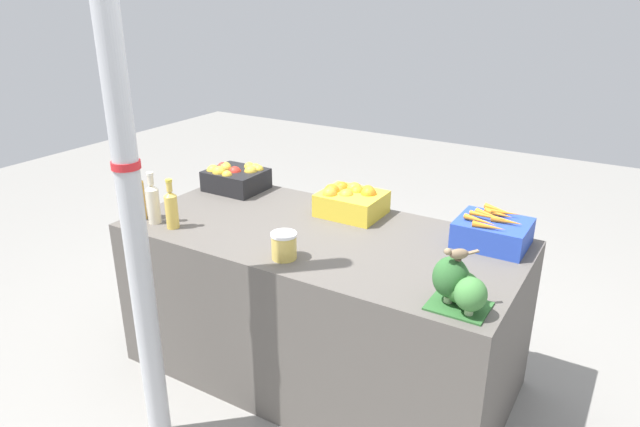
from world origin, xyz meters
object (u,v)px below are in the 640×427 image
juice_bottle_golden (171,208)px  pickle_jar (284,246)px  support_pole (130,194)px  carrot_crate (493,231)px  juice_bottle_cloudy (153,202)px  broccoli_pile (458,285)px  juice_bottle_amber (139,197)px  orange_crate (351,200)px  apple_crate (236,177)px  sparrow_bird (458,254)px

juice_bottle_golden → pickle_jar: (0.67, 0.00, -0.04)m
support_pole → carrot_crate: (1.12, 1.08, -0.31)m
support_pole → juice_bottle_cloudy: size_ratio=8.84×
broccoli_pile → pickle_jar: bearing=179.8°
juice_bottle_golden → pickle_jar: size_ratio=2.10×
broccoli_pile → juice_bottle_amber: juice_bottle_amber is taller
carrot_crate → juice_bottle_golden: juice_bottle_golden is taller
carrot_crate → juice_bottle_golden: bearing=-156.4°
support_pole → orange_crate: support_pole is taller
apple_crate → juice_bottle_golden: juice_bottle_golden is taller
juice_bottle_golden → support_pole: bearing=-58.9°
support_pole → juice_bottle_golden: bearing=121.1°
sparrow_bird → juice_bottle_amber: bearing=-39.4°
orange_crate → pickle_jar: bearing=-89.7°
broccoli_pile → juice_bottle_amber: size_ratio=0.77×
apple_crate → broccoli_pile: size_ratio=1.45×
support_pole → apple_crate: 1.19m
pickle_jar → orange_crate: bearing=90.3°
broccoli_pile → juice_bottle_amber: bearing=179.9°
orange_crate → broccoli_pile: 1.00m
apple_crate → juice_bottle_amber: juice_bottle_amber is taller
broccoli_pile → pickle_jar: 0.78m
orange_crate → juice_bottle_amber: bearing=-145.1°
orange_crate → sparrow_bird: (0.77, -0.63, 0.14)m
juice_bottle_amber → pickle_jar: (0.89, 0.00, -0.06)m
juice_bottle_golden → broccoli_pile: bearing=-0.1°
orange_crate → carrot_crate: 0.74m
support_pole → orange_crate: size_ratio=7.37×
apple_crate → juice_bottle_amber: bearing=-101.8°
broccoli_pile → sparrow_bird: 0.13m
broccoli_pile → juice_bottle_golden: 1.44m
sparrow_bird → broccoli_pile: bearing=-167.3°
support_pole → sparrow_bird: support_pole is taller
carrot_crate → juice_bottle_amber: 1.74m
support_pole → orange_crate: (0.38, 1.09, -0.30)m
orange_crate → pickle_jar: (0.00, -0.62, -0.01)m
carrot_crate → orange_crate: bearing=179.6°
juice_bottle_cloudy → juice_bottle_amber: bearing=180.0°
support_pole → juice_bottle_golden: (-0.28, 0.47, -0.27)m
carrot_crate → sparrow_bird: bearing=-87.2°
broccoli_pile → juice_bottle_amber: (-1.67, 0.00, 0.03)m
support_pole → juice_bottle_amber: (-0.51, 0.47, -0.25)m
juice_bottle_cloudy → orange_crate: bearing=38.2°
apple_crate → broccoli_pile: (1.54, -0.61, 0.02)m
orange_crate → juice_bottle_amber: (-0.89, -0.62, 0.05)m
juice_bottle_amber → juice_bottle_cloudy: 0.10m
orange_crate → sparrow_bird: sparrow_bird is taller
carrot_crate → juice_bottle_amber: bearing=-159.3°
support_pole → pickle_jar: size_ratio=19.59×
juice_bottle_golden → sparrow_bird: bearing=-0.6°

